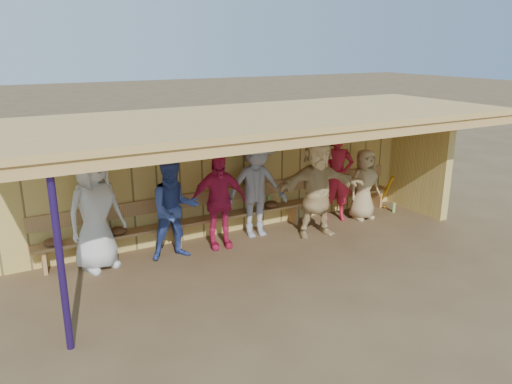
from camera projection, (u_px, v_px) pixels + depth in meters
ground at (265, 252)px, 9.03m from camera, size 90.00×90.00×0.00m
player_b at (95, 211)px, 8.15m from camera, size 1.14×0.93×2.00m
player_c at (174, 209)px, 8.58m from camera, size 0.92×0.75×1.78m
player_d at (218, 201)px, 9.05m from camera, size 1.09×0.59×1.77m
player_e at (256, 187)px, 9.55m from camera, size 1.34×0.86×1.97m
player_f at (317, 187)px, 9.60m from camera, size 1.88×0.96×1.94m
player_g at (337, 176)px, 10.46m from camera, size 0.83×0.71×1.92m
player_h at (364, 184)px, 10.58m from camera, size 0.76×0.50×1.53m
dugout_structure at (265, 152)px, 9.31m from camera, size 8.80×3.20×2.50m
bench at (237, 208)px, 9.82m from camera, size 7.60×0.34×0.93m
dugout_equipment at (204, 218)px, 9.36m from camera, size 7.30×0.62×0.80m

